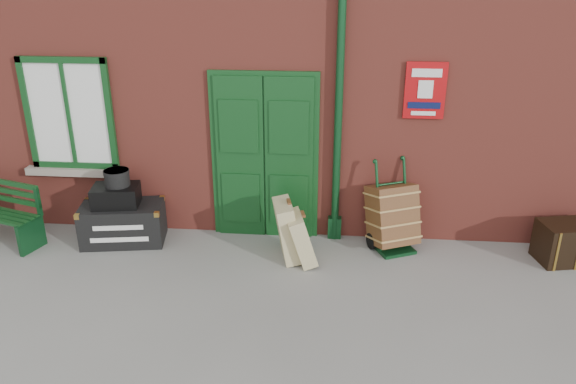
# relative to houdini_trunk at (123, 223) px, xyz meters

# --- Properties ---
(ground) EXTENTS (80.00, 80.00, 0.00)m
(ground) POSITION_rel_houdini_trunk_xyz_m (2.18, -1.07, -0.27)
(ground) COLOR gray
(ground) RESTS_ON ground
(station_building) EXTENTS (10.30, 4.30, 4.36)m
(station_building) POSITION_rel_houdini_trunk_xyz_m (2.18, 2.42, 1.90)
(station_building) COLOR #9D3F32
(station_building) RESTS_ON ground
(houdini_trunk) EXTENTS (1.15, 0.75, 0.53)m
(houdini_trunk) POSITION_rel_houdini_trunk_xyz_m (0.00, 0.00, 0.00)
(houdini_trunk) COLOR black
(houdini_trunk) RESTS_ON ground
(strongbox) EXTENTS (0.65, 0.52, 0.27)m
(strongbox) POSITION_rel_houdini_trunk_xyz_m (-0.05, 0.00, 0.40)
(strongbox) COLOR black
(strongbox) RESTS_ON houdini_trunk
(hatbox) EXTENTS (0.37, 0.37, 0.21)m
(hatbox) POSITION_rel_houdini_trunk_xyz_m (-0.02, 0.03, 0.64)
(hatbox) COLOR black
(hatbox) RESTS_ON strongbox
(suitcase_back) EXTENTS (0.44, 0.60, 0.77)m
(suitcase_back) POSITION_rel_houdini_trunk_xyz_m (2.24, -0.25, 0.12)
(suitcase_back) COLOR tan
(suitcase_back) RESTS_ON ground
(suitcase_front) EXTENTS (0.47, 0.55, 0.67)m
(suitcase_front) POSITION_rel_houdini_trunk_xyz_m (2.42, -0.35, 0.07)
(suitcase_front) COLOR tan
(suitcase_front) RESTS_ON ground
(porter_trolley) EXTENTS (0.76, 0.79, 1.17)m
(porter_trolley) POSITION_rel_houdini_trunk_xyz_m (3.57, 0.16, 0.18)
(porter_trolley) COLOR #0E381A
(porter_trolley) RESTS_ON ground
(dark_trunk) EXTENTS (0.79, 0.60, 0.52)m
(dark_trunk) POSITION_rel_houdini_trunk_xyz_m (5.75, -0.01, -0.01)
(dark_trunk) COLOR black
(dark_trunk) RESTS_ON ground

